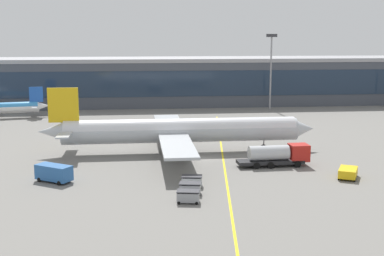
# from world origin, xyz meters

# --- Properties ---
(ground_plane) EXTENTS (700.00, 700.00, 0.00)m
(ground_plane) POSITION_xyz_m (0.00, 0.00, 0.00)
(ground_plane) COLOR slate
(apron_lead_in_line) EXTENTS (10.37, 79.40, 0.01)m
(apron_lead_in_line) POSITION_xyz_m (3.37, 2.00, 0.00)
(apron_lead_in_line) COLOR yellow
(apron_lead_in_line) RESTS_ON ground_plane
(terminal_building) EXTENTS (164.53, 17.29, 13.07)m
(terminal_building) POSITION_xyz_m (6.85, 64.53, 6.55)
(terminal_building) COLOR #424751
(terminal_building) RESTS_ON ground_plane
(main_airliner) EXTENTS (46.08, 36.65, 11.10)m
(main_airliner) POSITION_xyz_m (-3.46, 4.91, 3.77)
(main_airliner) COLOR #B2B7BC
(main_airliner) RESTS_ON ground_plane
(fuel_tanker) EXTENTS (10.89, 3.02, 3.25)m
(fuel_tanker) POSITION_xyz_m (10.49, -5.60, 1.75)
(fuel_tanker) COLOR #232326
(fuel_tanker) RESTS_ON ground_plane
(pushback_tug) EXTENTS (3.81, 4.43, 1.40)m
(pushback_tug) POSITION_xyz_m (18.32, -13.06, 0.85)
(pushback_tug) COLOR yellow
(pushback_tug) RESTS_ON ground_plane
(crew_van) EXTENTS (5.33, 4.51, 2.30)m
(crew_van) POSITION_xyz_m (-21.69, -10.56, 1.31)
(crew_van) COLOR #285B9E
(crew_van) RESTS_ON ground_plane
(baggage_cart_0) EXTENTS (2.87, 2.01, 1.48)m
(baggage_cart_0) POSITION_xyz_m (-4.51, -21.09, 0.78)
(baggage_cart_0) COLOR gray
(baggage_cart_0) RESTS_ON ground_plane
(baggage_cart_1) EXTENTS (2.87, 2.01, 1.48)m
(baggage_cart_1) POSITION_xyz_m (-3.97, -17.94, 0.78)
(baggage_cart_1) COLOR gray
(baggage_cart_1) RESTS_ON ground_plane
(baggage_cart_2) EXTENTS (2.87, 2.01, 1.48)m
(baggage_cart_2) POSITION_xyz_m (-3.42, -14.79, 0.78)
(baggage_cart_2) COLOR #B2B7BC
(baggage_cart_2) RESTS_ON ground_plane
(apron_light_mast_1) EXTENTS (2.80, 0.50, 19.59)m
(apron_light_mast_1) POSITION_xyz_m (24.20, 52.57, 11.70)
(apron_light_mast_1) COLOR gray
(apron_light_mast_1) RESTS_ON ground_plane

